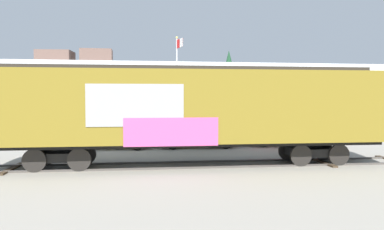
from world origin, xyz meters
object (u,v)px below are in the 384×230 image
at_px(parked_car_black, 196,132).
at_px(parked_car_red, 287,131).
at_px(parked_car_white, 110,132).
at_px(flagpole, 178,75).
at_px(freight_car, 192,108).

xyz_separation_m(parked_car_black, parked_car_red, (5.55, -0.09, -0.06)).
height_order(parked_car_white, parked_car_red, parked_car_white).
xyz_separation_m(flagpole, parked_car_red, (5.99, -6.44, -3.74)).
bearing_deg(freight_car, parked_car_black, 79.49).
xyz_separation_m(freight_car, parked_car_black, (1.08, 5.82, -1.55)).
relative_size(parked_car_black, parked_car_red, 0.90).
relative_size(parked_car_white, parked_car_black, 1.04).
bearing_deg(parked_car_black, flagpole, 93.96).
height_order(freight_car, parked_car_black, freight_car).
bearing_deg(parked_car_red, parked_car_black, 179.04).
bearing_deg(flagpole, parked_car_black, -86.04).
height_order(freight_car, parked_car_red, freight_car).
distance_m(parked_car_black, parked_car_red, 5.55).
distance_m(freight_car, parked_car_red, 8.90).
height_order(freight_car, flagpole, flagpole).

